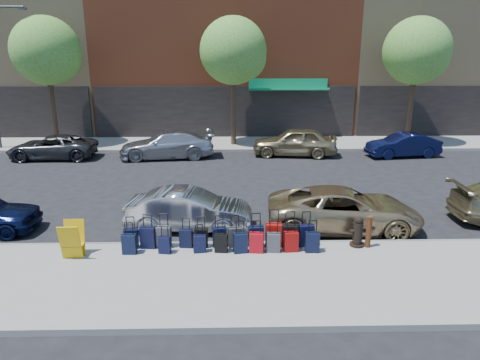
{
  "coord_description": "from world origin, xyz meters",
  "views": [
    {
      "loc": [
        0.33,
        -15.76,
        5.32
      ],
      "look_at": [
        0.64,
        -1.5,
        1.12
      ],
      "focal_mm": 32.0,
      "sensor_mm": 36.0,
      "label": 1
    }
  ],
  "objects_px": {
    "car_near_2": "(344,209)",
    "car_far_1": "(167,145)",
    "suitcase_front_5": "(220,237)",
    "car_near_1": "(189,210)",
    "car_far_0": "(52,147)",
    "tree_left": "(49,53)",
    "bollard": "(369,231)",
    "car_far_3": "(403,145)",
    "tree_right": "(419,53)",
    "tree_center": "(236,53)",
    "car_far_2": "(295,142)",
    "display_rack": "(72,240)",
    "fire_hydrant": "(358,232)"
  },
  "relations": [
    {
      "from": "tree_right",
      "to": "car_near_2",
      "type": "distance_m",
      "value": 15.42
    },
    {
      "from": "car_far_0",
      "to": "bollard",
      "type": "bearing_deg",
      "value": 48.24
    },
    {
      "from": "tree_left",
      "to": "suitcase_front_5",
      "type": "height_order",
      "value": "tree_left"
    },
    {
      "from": "fire_hydrant",
      "to": "car_far_0",
      "type": "distance_m",
      "value": 17.27
    },
    {
      "from": "bollard",
      "to": "car_far_3",
      "type": "bearing_deg",
      "value": 64.63
    },
    {
      "from": "car_far_0",
      "to": "car_far_1",
      "type": "distance_m",
      "value": 6.04
    },
    {
      "from": "tree_center",
      "to": "suitcase_front_5",
      "type": "bearing_deg",
      "value": -92.58
    },
    {
      "from": "tree_left",
      "to": "car_near_2",
      "type": "relative_size",
      "value": 1.53
    },
    {
      "from": "car_far_0",
      "to": "car_far_3",
      "type": "height_order",
      "value": "car_far_3"
    },
    {
      "from": "tree_center",
      "to": "car_far_1",
      "type": "relative_size",
      "value": 1.47
    },
    {
      "from": "car_near_2",
      "to": "car_far_1",
      "type": "relative_size",
      "value": 0.96
    },
    {
      "from": "tree_right",
      "to": "car_near_1",
      "type": "distance_m",
      "value": 18.16
    },
    {
      "from": "car_far_2",
      "to": "car_far_3",
      "type": "height_order",
      "value": "car_far_2"
    },
    {
      "from": "bollard",
      "to": "display_rack",
      "type": "bearing_deg",
      "value": -176.94
    },
    {
      "from": "car_far_1",
      "to": "tree_center",
      "type": "bearing_deg",
      "value": 121.55
    },
    {
      "from": "display_rack",
      "to": "car_far_1",
      "type": "height_order",
      "value": "car_far_1"
    },
    {
      "from": "car_near_2",
      "to": "car_far_1",
      "type": "distance_m",
      "value": 12.07
    },
    {
      "from": "car_far_3",
      "to": "car_far_0",
      "type": "bearing_deg",
      "value": -97.3
    },
    {
      "from": "car_near_1",
      "to": "car_far_0",
      "type": "distance_m",
      "value": 12.68
    },
    {
      "from": "tree_center",
      "to": "car_far_2",
      "type": "xyz_separation_m",
      "value": [
        3.16,
        -2.5,
        -4.64
      ]
    },
    {
      "from": "fire_hydrant",
      "to": "bollard",
      "type": "height_order",
      "value": "bollard"
    },
    {
      "from": "suitcase_front_5",
      "to": "car_far_2",
      "type": "bearing_deg",
      "value": 62.25
    },
    {
      "from": "tree_right",
      "to": "car_far_3",
      "type": "height_order",
      "value": "tree_right"
    },
    {
      "from": "tree_left",
      "to": "car_far_2",
      "type": "relative_size",
      "value": 1.61
    },
    {
      "from": "tree_right",
      "to": "car_far_1",
      "type": "xyz_separation_m",
      "value": [
        -14.2,
        -2.87,
        -4.69
      ]
    },
    {
      "from": "suitcase_front_5",
      "to": "car_near_1",
      "type": "relative_size",
      "value": 0.23
    },
    {
      "from": "tree_center",
      "to": "bollard",
      "type": "bearing_deg",
      "value": -76.36
    },
    {
      "from": "tree_left",
      "to": "bollard",
      "type": "height_order",
      "value": "tree_left"
    },
    {
      "from": "fire_hydrant",
      "to": "car_near_1",
      "type": "relative_size",
      "value": 0.23
    },
    {
      "from": "suitcase_front_5",
      "to": "bollard",
      "type": "relative_size",
      "value": 1.0
    },
    {
      "from": "tree_right",
      "to": "bollard",
      "type": "xyz_separation_m",
      "value": [
        -7.01,
        -14.4,
        -4.8
      ]
    },
    {
      "from": "bollard",
      "to": "display_rack",
      "type": "height_order",
      "value": "display_rack"
    },
    {
      "from": "fire_hydrant",
      "to": "car_far_1",
      "type": "distance_m",
      "value": 13.37
    },
    {
      "from": "tree_left",
      "to": "display_rack",
      "type": "relative_size",
      "value": 7.57
    },
    {
      "from": "car_far_3",
      "to": "car_near_1",
      "type": "bearing_deg",
      "value": -54.64
    },
    {
      "from": "tree_right",
      "to": "bollard",
      "type": "relative_size",
      "value": 8.03
    },
    {
      "from": "tree_center",
      "to": "car_far_1",
      "type": "bearing_deg",
      "value": -142.26
    },
    {
      "from": "bollard",
      "to": "tree_left",
      "type": "bearing_deg",
      "value": 134.18
    },
    {
      "from": "tree_right",
      "to": "car_far_0",
      "type": "relative_size",
      "value": 1.61
    },
    {
      "from": "suitcase_front_5",
      "to": "fire_hydrant",
      "type": "distance_m",
      "value": 3.86
    },
    {
      "from": "suitcase_front_5",
      "to": "car_near_2",
      "type": "bearing_deg",
      "value": 11.62
    },
    {
      "from": "suitcase_front_5",
      "to": "car_far_1",
      "type": "height_order",
      "value": "car_far_1"
    },
    {
      "from": "tree_right",
      "to": "bollard",
      "type": "distance_m",
      "value": 16.72
    },
    {
      "from": "car_near_1",
      "to": "car_far_3",
      "type": "relative_size",
      "value": 1.01
    },
    {
      "from": "suitcase_front_5",
      "to": "car_near_2",
      "type": "relative_size",
      "value": 0.19
    },
    {
      "from": "car_near_1",
      "to": "car_far_1",
      "type": "bearing_deg",
      "value": 16.52
    },
    {
      "from": "tree_right",
      "to": "bollard",
      "type": "height_order",
      "value": "tree_right"
    },
    {
      "from": "tree_right",
      "to": "car_far_3",
      "type": "distance_m",
      "value": 5.8
    },
    {
      "from": "tree_center",
      "to": "tree_right",
      "type": "relative_size",
      "value": 1.0
    },
    {
      "from": "display_rack",
      "to": "car_near_1",
      "type": "bearing_deg",
      "value": 35.72
    }
  ]
}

